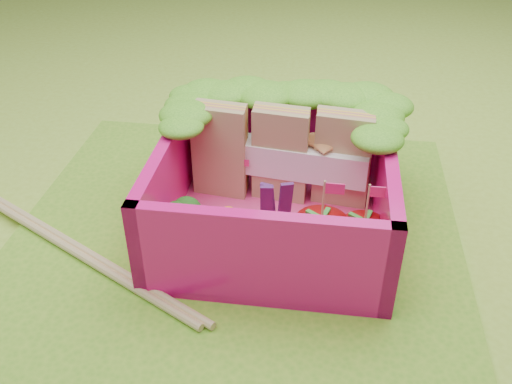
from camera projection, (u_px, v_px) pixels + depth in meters
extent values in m
plane|color=#91B433|center=(236.00, 239.00, 3.36)|extent=(14.00, 14.00, 0.00)
cube|color=#65A926|center=(236.00, 237.00, 3.35)|extent=(2.60, 2.60, 0.03)
cube|color=#F23D87|center=(274.00, 225.00, 3.38)|extent=(1.30, 1.30, 0.05)
cube|color=#EE147E|center=(285.00, 138.00, 3.74)|extent=(1.30, 0.07, 0.55)
cube|color=#EE147E|center=(261.00, 261.00, 2.73)|extent=(1.30, 0.07, 0.55)
cube|color=#EE147E|center=(170.00, 182.00, 3.31)|extent=(0.07, 1.30, 0.55)
cube|color=#EE147E|center=(385.00, 198.00, 3.17)|extent=(0.07, 1.30, 0.55)
ellipsoid|color=#328A19|center=(207.00, 89.00, 3.58)|extent=(0.30, 0.30, 0.11)
ellipsoid|color=#328A19|center=(226.00, 90.00, 3.57)|extent=(0.30, 0.30, 0.11)
ellipsoid|color=#328A19|center=(246.00, 91.00, 3.56)|extent=(0.30, 0.30, 0.11)
ellipsoid|color=#328A19|center=(266.00, 92.00, 3.54)|extent=(0.30, 0.30, 0.11)
ellipsoid|color=#328A19|center=(286.00, 94.00, 3.53)|extent=(0.30, 0.30, 0.11)
ellipsoid|color=#328A19|center=(306.00, 95.00, 3.51)|extent=(0.30, 0.30, 0.11)
ellipsoid|color=#328A19|center=(326.00, 96.00, 3.50)|extent=(0.30, 0.30, 0.11)
ellipsoid|color=#328A19|center=(347.00, 97.00, 3.49)|extent=(0.30, 0.30, 0.11)
ellipsoid|color=#328A19|center=(368.00, 98.00, 3.47)|extent=(0.30, 0.30, 0.11)
ellipsoid|color=#328A19|center=(175.00, 123.00, 3.20)|extent=(0.27, 0.27, 0.10)
ellipsoid|color=#328A19|center=(181.00, 112.00, 3.31)|extent=(0.27, 0.27, 0.10)
ellipsoid|color=#328A19|center=(187.00, 102.00, 3.43)|extent=(0.27, 0.27, 0.10)
ellipsoid|color=#328A19|center=(192.00, 92.00, 3.54)|extent=(0.27, 0.27, 0.10)
ellipsoid|color=#328A19|center=(385.00, 137.00, 3.07)|extent=(0.27, 0.27, 0.10)
ellipsoid|color=#328A19|center=(384.00, 125.00, 3.18)|extent=(0.27, 0.27, 0.10)
ellipsoid|color=#328A19|center=(382.00, 114.00, 3.30)|extent=(0.27, 0.27, 0.10)
ellipsoid|color=#328A19|center=(381.00, 103.00, 3.41)|extent=(0.27, 0.27, 0.10)
cube|color=tan|center=(220.00, 150.00, 3.48)|extent=(0.35, 0.19, 0.59)
cube|color=tan|center=(280.00, 154.00, 3.44)|extent=(0.35, 0.19, 0.59)
cube|color=tan|center=(342.00, 158.00, 3.39)|extent=(0.35, 0.19, 0.59)
cube|color=white|center=(280.00, 158.00, 3.45)|extent=(1.08, 0.30, 0.20)
cylinder|color=#72A650|center=(178.00, 233.00, 3.15)|extent=(0.12, 0.12, 0.15)
ellipsoid|color=#1C5115|center=(177.00, 214.00, 3.07)|extent=(0.32, 0.32, 0.12)
cylinder|color=orange|center=(204.00, 237.00, 3.05)|extent=(0.07, 0.07, 0.24)
cylinder|color=orange|center=(229.00, 229.00, 3.09)|extent=(0.07, 0.07, 0.26)
cube|color=#461855|center=(267.00, 211.00, 3.13)|extent=(0.07, 0.03, 0.38)
cube|color=#461855|center=(269.00, 209.00, 3.14)|extent=(0.07, 0.04, 0.38)
cube|color=#461855|center=(285.00, 208.00, 3.15)|extent=(0.07, 0.04, 0.38)
cone|color=red|center=(320.00, 242.00, 2.99)|extent=(0.28, 0.28, 0.28)
cylinder|color=tan|center=(323.00, 201.00, 2.84)|extent=(0.01, 0.01, 0.24)
cube|color=#EF2776|center=(335.00, 189.00, 2.79)|extent=(0.10, 0.01, 0.06)
cone|color=red|center=(362.00, 240.00, 3.03)|extent=(0.23, 0.23, 0.23)
cylinder|color=tan|center=(367.00, 204.00, 2.90)|extent=(0.01, 0.01, 0.24)
cube|color=#EF2776|center=(379.00, 192.00, 2.85)|extent=(0.10, 0.01, 0.06)
cube|color=#57AD36|center=(360.00, 230.00, 3.26)|extent=(0.33, 0.14, 0.05)
cube|color=#57AD36|center=(304.00, 265.00, 3.01)|extent=(0.30, 0.24, 0.05)
cube|color=tan|center=(52.00, 238.00, 3.28)|extent=(2.02, 1.14, 0.05)
cube|color=tan|center=(62.00, 237.00, 3.28)|extent=(2.02, 1.14, 0.05)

